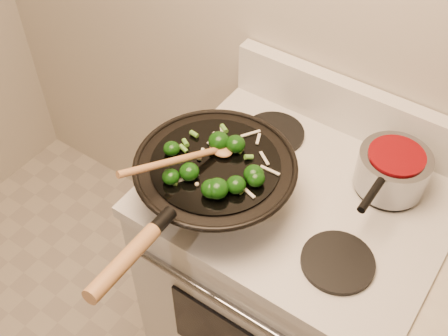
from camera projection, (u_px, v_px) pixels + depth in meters
The scene contains 5 objects.
stove at pixel (289, 281), 1.84m from camera, with size 0.78×0.67×1.08m.
wok at pixel (214, 179), 1.43m from camera, with size 0.42×0.69×0.21m.
stirfry at pixel (219, 168), 1.36m from camera, with size 0.28×0.29×0.05m.
wooden_spoon at pixel (194, 156), 1.37m from camera, with size 0.14×0.31×0.10m.
saucepan at pixel (392, 170), 1.48m from camera, with size 0.19×0.31×0.11m.
Camera 1 is at (0.19, 0.24, 2.07)m, focal length 45.00 mm.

